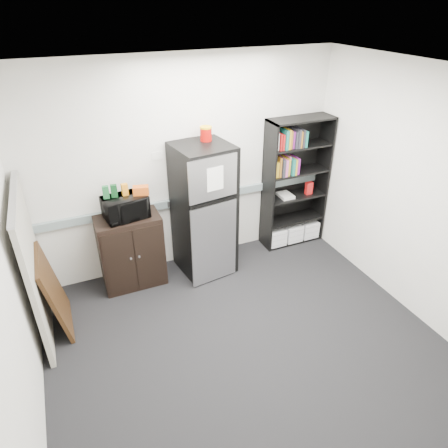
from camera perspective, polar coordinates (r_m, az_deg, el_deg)
name	(u,v)px	position (r m, az deg, el deg)	size (l,w,h in m)	color
floor	(244,341)	(4.47, 2.91, -16.30)	(4.00, 4.00, 0.00)	black
wall_back	(186,167)	(5.08, -5.45, 8.12)	(4.00, 0.02, 2.70)	white
wall_right	(414,195)	(4.77, 25.53, 3.74)	(0.02, 3.50, 2.70)	white
wall_left	(4,290)	(3.38, -28.96, -8.19)	(0.02, 3.50, 2.70)	white
ceiling	(253,77)	(3.14, 4.24, 20.22)	(4.00, 3.50, 0.02)	white
electrical_raceway	(188,200)	(5.23, -5.11, 3.43)	(3.92, 0.05, 0.10)	gray
wall_note	(158,156)	(4.91, -9.46, 9.58)	(0.14, 0.00, 0.10)	white
bookshelf	(295,184)	(5.72, 10.12, 5.58)	(0.90, 0.34, 1.85)	black
cubicle_partition	(33,266)	(4.55, -25.57, -5.46)	(0.06, 1.30, 1.62)	gray
cabinet	(131,250)	(5.10, -13.13, -3.66)	(0.76, 0.50, 0.95)	black
microwave	(125,207)	(4.78, -13.92, 2.35)	(0.49, 0.33, 0.27)	black
snack_box_a	(106,192)	(4.70, -16.52, 4.36)	(0.07, 0.05, 0.15)	#19592C
snack_box_b	(114,191)	(4.71, -15.43, 4.57)	(0.07, 0.05, 0.15)	#0D3B19
snack_box_c	(125,190)	(4.73, -14.00, 4.80)	(0.07, 0.05, 0.14)	orange
snack_bag	(141,190)	(4.71, -11.79, 4.74)	(0.18, 0.10, 0.10)	#C04D13
refrigerator	(204,211)	(5.03, -2.86, 1.86)	(0.73, 0.76, 1.72)	black
coffee_can	(206,133)	(4.81, -2.61, 12.89)	(0.14, 0.14, 0.19)	#A40C07
framed_poster	(55,292)	(4.70, -23.05, -8.88)	(0.21, 0.72, 0.92)	black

